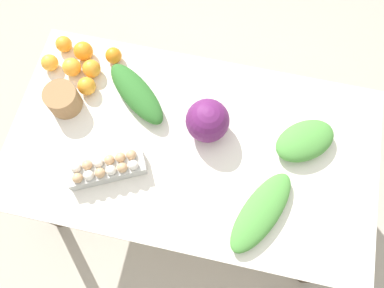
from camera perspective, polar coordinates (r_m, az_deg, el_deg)
ground_plane at (r=2.19m, az=-0.00°, el=-6.60°), size 8.00×8.00×0.00m
dining_table at (r=1.59m, az=-0.00°, el=-1.36°), size 1.49×0.83×0.71m
cabbage_purple at (r=1.45m, az=2.39°, el=3.57°), size 0.17×0.17×0.17m
egg_carton at (r=1.47m, az=-12.93°, el=-3.64°), size 0.31×0.21×0.09m
paper_bag at (r=1.62m, az=-19.07°, el=6.45°), size 0.13×0.13×0.10m
greens_bunch_dandelion at (r=1.54m, az=16.82°, el=0.48°), size 0.29×0.28×0.08m
greens_bunch_chard at (r=1.57m, az=-8.46°, el=7.63°), size 0.34×0.31×0.08m
greens_bunch_kale at (r=1.43m, az=10.50°, el=-10.16°), size 0.27×0.38×0.06m
orange_0 at (r=1.63m, az=-15.75°, el=8.49°), size 0.08×0.08×0.08m
orange_1 at (r=1.72m, az=-16.22°, el=13.43°), size 0.08×0.08×0.08m
orange_2 at (r=1.74m, az=-20.86°, el=11.51°), size 0.07×0.07×0.07m
orange_3 at (r=1.67m, az=-15.06°, el=11.03°), size 0.08×0.08×0.08m
orange_4 at (r=1.70m, az=-17.86°, el=11.08°), size 0.08×0.08×0.08m
orange_5 at (r=1.69m, az=-11.86°, el=13.06°), size 0.07×0.07×0.07m
orange_6 at (r=1.78m, az=-18.95°, el=14.20°), size 0.07×0.07×0.07m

